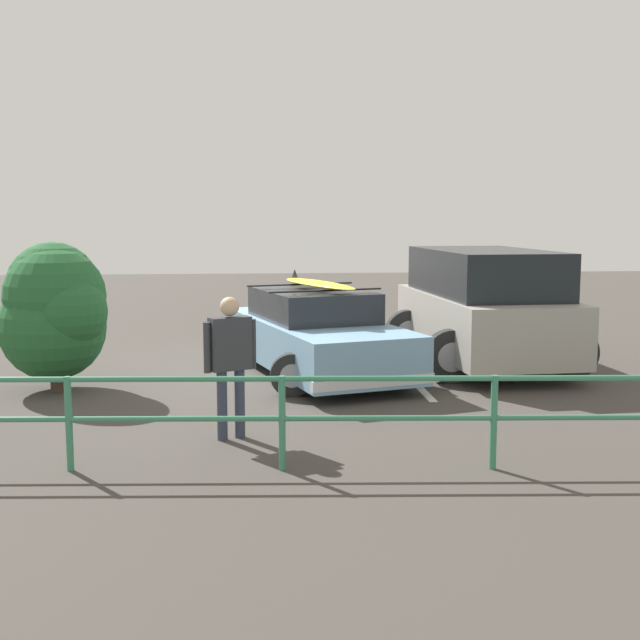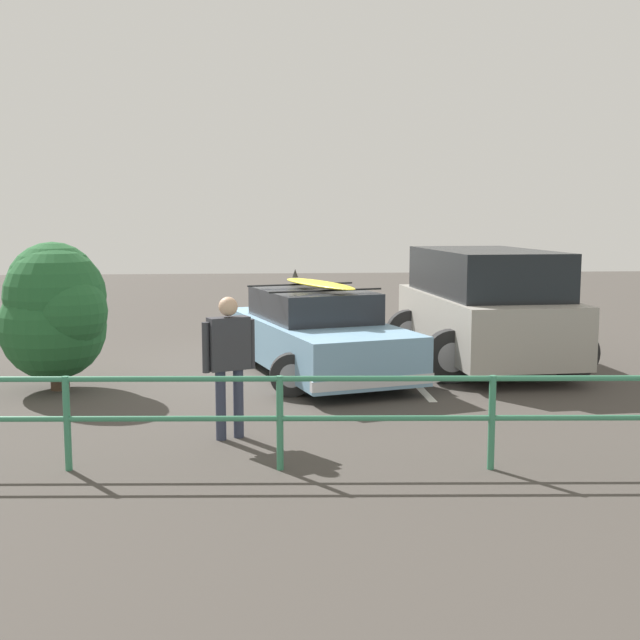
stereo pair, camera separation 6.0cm
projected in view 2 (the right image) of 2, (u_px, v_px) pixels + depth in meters
ground_plane at (268, 370)px, 13.28m from camera, size 44.00×44.00×0.02m
parking_stripe at (405, 372)px, 13.02m from camera, size 0.12×4.23×0.00m
sedan_car at (316, 334)px, 12.86m from camera, size 3.12×4.79×1.63m
suv_car at (484, 307)px, 13.48m from camera, size 2.93×4.49×1.96m
person_bystander at (229, 354)px, 9.04m from camera, size 0.58×0.36×1.63m
railing_fence at (280, 406)px, 7.95m from camera, size 8.51×0.68×0.96m
bush_near_left at (56, 307)px, 11.57m from camera, size 1.59×1.55×2.15m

